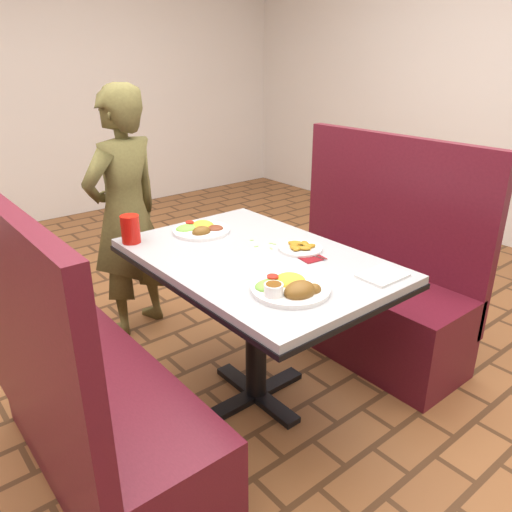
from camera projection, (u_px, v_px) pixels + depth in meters
name	position (u px, v px, depth m)	size (l,w,h in m)	color
dining_table	(256.00, 276.00, 2.21)	(0.81, 1.21, 0.75)	#A9ABAD
booth_bench_left	(92.00, 411.00, 1.87)	(0.47, 1.20, 1.17)	maroon
booth_bench_right	(366.00, 291.00, 2.80)	(0.47, 1.20, 1.17)	maroon
diner_person	(126.00, 215.00, 2.83)	(0.52, 0.34, 1.43)	brown
near_dinner_plate	(290.00, 284.00, 1.84)	(0.30, 0.30, 0.09)	white
far_dinner_plate	(200.00, 227.00, 2.46)	(0.28, 0.28, 0.07)	white
plantain_plate	(301.00, 247.00, 2.24)	(0.20, 0.20, 0.03)	white
maroon_napkin	(311.00, 257.00, 2.16)	(0.10, 0.10, 0.00)	maroon
spoon_utensil	(314.00, 256.00, 2.16)	(0.01, 0.13, 0.00)	silver
red_tumbler	(130.00, 229.00, 2.31)	(0.09, 0.09, 0.13)	#B9120C
paper_napkin	(383.00, 275.00, 1.97)	(0.18, 0.14, 0.01)	silver
knife_utensil	(310.00, 287.00, 1.87)	(0.01, 0.16, 0.00)	silver
fork_utensil	(312.00, 288.00, 1.86)	(0.01, 0.14, 0.00)	silver
lettuce_shreds	(254.00, 250.00, 2.24)	(0.28, 0.32, 0.00)	#8CC54E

